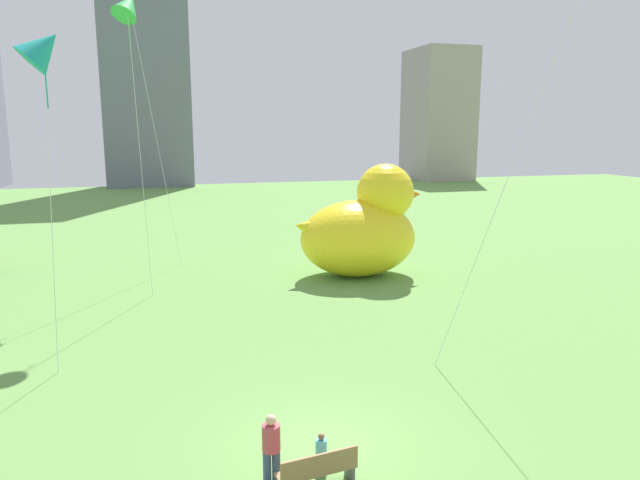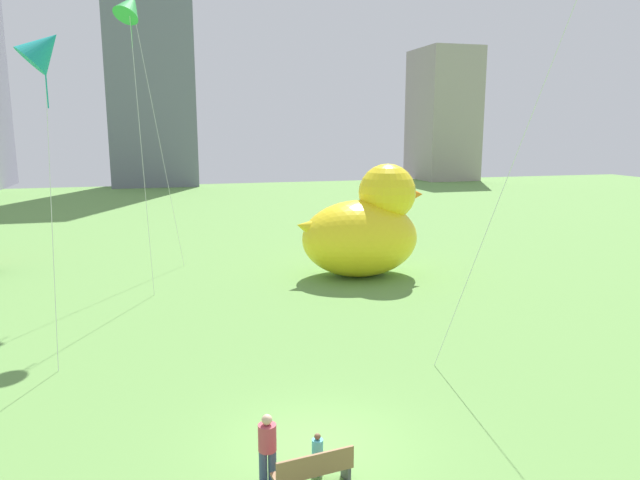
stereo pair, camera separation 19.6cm
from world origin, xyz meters
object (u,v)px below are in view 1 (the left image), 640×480
(person_child, at_px, (321,453))
(person_adult, at_px, (271,446))
(kite_teal, at_px, (43,48))
(kite_green, at_px, (128,6))
(park_bench, at_px, (318,470))
(giant_inflatable_duck, at_px, (363,229))

(person_child, bearing_deg, person_adult, 179.25)
(person_adult, height_order, kite_teal, kite_teal)
(person_adult, relative_size, person_child, 1.57)
(kite_green, bearing_deg, park_bench, -77.19)
(park_bench, height_order, kite_green, kite_green)
(person_adult, bearing_deg, person_child, -0.75)
(park_bench, distance_m, giant_inflatable_duck, 18.89)
(person_child, height_order, kite_teal, kite_teal)
(park_bench, height_order, person_child, person_child)
(park_bench, height_order, giant_inflatable_duck, giant_inflatable_duck)
(kite_teal, bearing_deg, person_adult, -56.93)
(park_bench, bearing_deg, kite_green, 102.81)
(person_adult, height_order, person_child, person_adult)
(park_bench, xyz_separation_m, person_adult, (-0.90, 0.49, 0.41))
(person_child, xyz_separation_m, giant_inflatable_duck, (7.03, 16.86, 1.91))
(giant_inflatable_duck, bearing_deg, park_bench, -112.68)
(giant_inflatable_duck, xyz_separation_m, kite_teal, (-13.15, -9.15, 7.38))
(giant_inflatable_duck, relative_size, kite_teal, 0.66)
(park_bench, distance_m, person_child, 0.52)
(kite_teal, relative_size, kite_green, 0.79)
(kite_green, bearing_deg, kite_teal, -104.96)
(person_child, bearing_deg, kite_green, 103.89)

